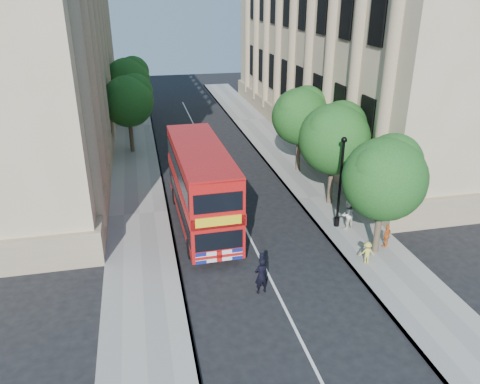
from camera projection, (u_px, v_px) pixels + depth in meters
ground at (283, 304)px, 19.83m from camera, size 120.00×120.00×0.00m
pavement_right at (322, 197)px, 29.91m from camera, size 3.50×80.00×0.12m
pavement_left at (139, 214)px, 27.63m from camera, size 3.50×80.00×0.12m
building_right at (356, 31)px, 40.52m from camera, size 12.00×38.00×18.00m
building_left at (15, 37)px, 35.03m from camera, size 12.00×38.00×18.00m
tree_right_near at (385, 174)px, 22.03m from camera, size 4.00×4.00×6.08m
tree_right_mid at (335, 135)px, 27.33m from camera, size 4.20×4.20×6.37m
tree_right_far at (301, 113)px, 32.76m from camera, size 4.00×4.00×6.15m
tree_left_far at (128, 98)px, 36.64m from camera, size 4.00×4.00×6.30m
tree_left_back at (128, 78)px, 43.70m from camera, size 4.20×4.20×6.65m
lamp_post at (340, 186)px, 25.21m from camera, size 0.32×0.32×5.16m
double_decker_bus at (201, 184)px, 25.57m from camera, size 2.81×9.78×4.49m
box_van at (199, 185)px, 28.75m from camera, size 1.82×4.38×2.50m
police_constable at (261, 276)px, 20.25m from camera, size 0.69×0.51×1.73m
woman_pedestrian at (347, 214)px, 25.57m from camera, size 1.00×0.92×1.67m
child_a at (387, 236)px, 23.81m from camera, size 0.77×0.65×1.23m
child_b at (367, 252)px, 22.39m from camera, size 0.78×0.53×1.12m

